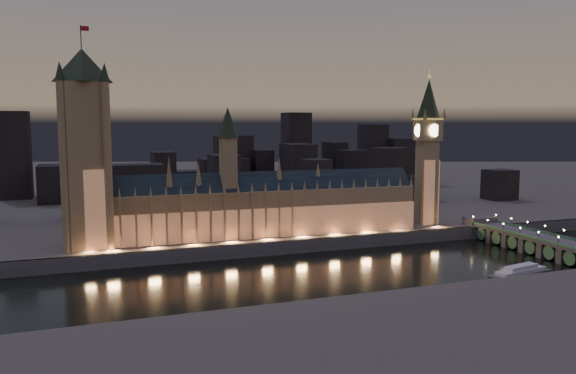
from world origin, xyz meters
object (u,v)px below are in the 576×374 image
object	(u,v)px
palace_of_westminster	(259,206)
elizabeth_tower	(428,139)
victoria_tower	(85,140)
westminster_bridge	(533,242)
river_boat	(521,271)

from	to	relation	value
palace_of_westminster	elizabeth_tower	xyz separation A→B (m)	(119.20, 0.17, 39.76)
victoria_tower	westminster_bridge	bearing A→B (deg)	-14.67
elizabeth_tower	westminster_bridge	world-z (taller)	elizabeth_tower
palace_of_westminster	elizabeth_tower	size ratio (longest dim) A/B	1.93
river_boat	westminster_bridge	bearing A→B (deg)	41.20
westminster_bridge	elizabeth_tower	bearing A→B (deg)	115.84
palace_of_westminster	river_boat	world-z (taller)	palace_of_westminster
palace_of_westminster	river_boat	xyz separation A→B (m)	(108.45, -102.31, -24.81)
victoria_tower	elizabeth_tower	world-z (taller)	victoria_tower
victoria_tower	elizabeth_tower	size ratio (longest dim) A/B	1.15
elizabeth_tower	westminster_bridge	bearing A→B (deg)	-64.16
westminster_bridge	river_boat	xyz separation A→B (m)	(-42.40, -37.12, -4.43)
river_boat	elizabeth_tower	bearing A→B (deg)	84.01
victoria_tower	elizabeth_tower	bearing A→B (deg)	-0.00
palace_of_westminster	river_boat	distance (m)	151.15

